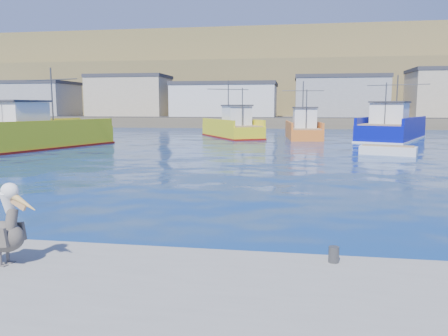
{
  "coord_description": "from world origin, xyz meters",
  "views": [
    {
      "loc": [
        2.2,
        -11.48,
        3.39
      ],
      "look_at": [
        0.01,
        2.31,
        1.43
      ],
      "focal_mm": 35.0,
      "sensor_mm": 36.0,
      "label": 1
    }
  ],
  "objects_px": {
    "trawler_yellow_a": "(39,135)",
    "boat_orange": "(303,129)",
    "skiff_left": "(13,146)",
    "pelican": "(5,230)",
    "trawler_blue": "(392,129)",
    "skiff_mid": "(388,151)",
    "trawler_yellow_b": "(232,129)"
  },
  "relations": [
    {
      "from": "trawler_yellow_a",
      "to": "boat_orange",
      "type": "relative_size",
      "value": 1.53
    },
    {
      "from": "boat_orange",
      "to": "skiff_left",
      "type": "bearing_deg",
      "value": -145.85
    },
    {
      "from": "skiff_left",
      "to": "pelican",
      "type": "bearing_deg",
      "value": -55.52
    },
    {
      "from": "boat_orange",
      "to": "skiff_left",
      "type": "xyz_separation_m",
      "value": [
        -23.19,
        -15.73,
        -0.74
      ]
    },
    {
      "from": "trawler_blue",
      "to": "skiff_mid",
      "type": "bearing_deg",
      "value": -102.75
    },
    {
      "from": "boat_orange",
      "to": "pelican",
      "type": "height_order",
      "value": "boat_orange"
    },
    {
      "from": "skiff_left",
      "to": "boat_orange",
      "type": "bearing_deg",
      "value": 34.15
    },
    {
      "from": "trawler_blue",
      "to": "pelican",
      "type": "distance_m",
      "value": 42.81
    },
    {
      "from": "trawler_yellow_a",
      "to": "skiff_left",
      "type": "bearing_deg",
      "value": -138.01
    },
    {
      "from": "trawler_yellow_a",
      "to": "trawler_blue",
      "type": "relative_size",
      "value": 0.98
    },
    {
      "from": "trawler_blue",
      "to": "boat_orange",
      "type": "height_order",
      "value": "trawler_blue"
    },
    {
      "from": "skiff_left",
      "to": "skiff_mid",
      "type": "xyz_separation_m",
      "value": [
        28.81,
        0.57,
        -0.04
      ]
    },
    {
      "from": "trawler_yellow_b",
      "to": "boat_orange",
      "type": "relative_size",
      "value": 1.24
    },
    {
      "from": "pelican",
      "to": "boat_orange",
      "type": "bearing_deg",
      "value": 81.22
    },
    {
      "from": "trawler_yellow_a",
      "to": "skiff_mid",
      "type": "bearing_deg",
      "value": -1.58
    },
    {
      "from": "trawler_blue",
      "to": "trawler_yellow_b",
      "type": "bearing_deg",
      "value": 176.27
    },
    {
      "from": "trawler_yellow_b",
      "to": "boat_orange",
      "type": "bearing_deg",
      "value": -5.07
    },
    {
      "from": "trawler_yellow_b",
      "to": "boat_orange",
      "type": "distance_m",
      "value": 7.78
    },
    {
      "from": "pelican",
      "to": "trawler_yellow_a",
      "type": "bearing_deg",
      "value": 120.76
    },
    {
      "from": "trawler_yellow_b",
      "to": "trawler_blue",
      "type": "relative_size",
      "value": 0.79
    },
    {
      "from": "trawler_blue",
      "to": "boat_orange",
      "type": "xyz_separation_m",
      "value": [
        -8.95,
        0.4,
        -0.09
      ]
    },
    {
      "from": "trawler_yellow_a",
      "to": "skiff_left",
      "type": "relative_size",
      "value": 3.25
    },
    {
      "from": "trawler_blue",
      "to": "pelican",
      "type": "height_order",
      "value": "trawler_blue"
    },
    {
      "from": "boat_orange",
      "to": "skiff_mid",
      "type": "relative_size",
      "value": 2.18
    },
    {
      "from": "skiff_left",
      "to": "trawler_blue",
      "type": "bearing_deg",
      "value": 25.49
    },
    {
      "from": "trawler_yellow_a",
      "to": "trawler_yellow_b",
      "type": "bearing_deg",
      "value": 47.21
    },
    {
      "from": "skiff_left",
      "to": "pelican",
      "type": "relative_size",
      "value": 2.7
    },
    {
      "from": "trawler_yellow_a",
      "to": "skiff_mid",
      "type": "xyz_separation_m",
      "value": [
        27.34,
        -0.75,
        -0.86
      ]
    },
    {
      "from": "trawler_blue",
      "to": "pelican",
      "type": "bearing_deg",
      "value": -110.79
    },
    {
      "from": "boat_orange",
      "to": "trawler_yellow_b",
      "type": "bearing_deg",
      "value": 174.93
    },
    {
      "from": "trawler_blue",
      "to": "skiff_left",
      "type": "xyz_separation_m",
      "value": [
        -32.15,
        -15.33,
        -0.83
      ]
    },
    {
      "from": "trawler_yellow_b",
      "to": "skiff_mid",
      "type": "bearing_deg",
      "value": -49.85
    }
  ]
}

